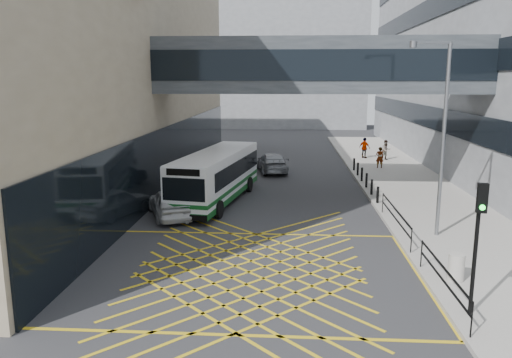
% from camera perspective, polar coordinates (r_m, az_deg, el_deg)
% --- Properties ---
extents(ground, '(120.00, 120.00, 0.00)m').
position_cam_1_polar(ground, '(18.13, -0.83, -10.59)').
color(ground, '#333335').
extents(building_far, '(28.00, 16.00, 18.00)m').
position_cam_1_polar(building_far, '(76.87, 1.24, 12.96)').
color(building_far, gray).
rests_on(building_far, ground).
extents(skybridge, '(20.00, 4.10, 3.00)m').
position_cam_1_polar(skybridge, '(28.83, 7.17, 12.69)').
color(skybridge, '#393F44').
rests_on(skybridge, ground).
extents(pavement, '(6.00, 54.00, 0.16)m').
position_cam_1_polar(pavement, '(33.35, 16.89, -0.75)').
color(pavement, '#A5A097').
rests_on(pavement, ground).
extents(box_junction, '(12.00, 9.00, 0.01)m').
position_cam_1_polar(box_junction, '(18.13, -0.83, -10.58)').
color(box_junction, gold).
rests_on(box_junction, ground).
extents(bus, '(3.96, 10.29, 2.82)m').
position_cam_1_polar(bus, '(28.00, -4.46, 0.46)').
color(bus, silver).
rests_on(bus, ground).
extents(car_white, '(3.57, 5.02, 1.48)m').
position_cam_1_polar(car_white, '(25.23, -9.81, -2.67)').
color(car_white, silver).
rests_on(car_white, ground).
extents(car_dark, '(2.88, 4.84, 1.42)m').
position_cam_1_polar(car_dark, '(31.26, -3.47, 0.12)').
color(car_dark, black).
rests_on(car_dark, ground).
extents(car_silver, '(2.88, 5.07, 1.49)m').
position_cam_1_polar(car_silver, '(37.09, 1.82, 1.96)').
color(car_silver, gray).
rests_on(car_silver, ground).
extents(traffic_light, '(0.29, 0.45, 3.87)m').
position_cam_1_polar(traffic_light, '(15.09, 24.05, -5.39)').
color(traffic_light, black).
rests_on(traffic_light, pavement).
extents(street_lamp, '(1.83, 0.66, 8.10)m').
position_cam_1_polar(street_lamp, '(22.10, 20.29, 5.45)').
color(street_lamp, slate).
rests_on(street_lamp, pavement).
extents(litter_bin, '(0.53, 0.53, 0.92)m').
position_cam_1_polar(litter_bin, '(18.14, 21.91, -9.33)').
color(litter_bin, '#ADA89E').
rests_on(litter_bin, pavement).
extents(kerb_railings, '(0.05, 12.54, 1.00)m').
position_cam_1_polar(kerb_railings, '(20.04, 17.51, -6.30)').
color(kerb_railings, black).
rests_on(kerb_railings, pavement).
extents(bollards, '(0.14, 10.14, 0.90)m').
position_cam_1_polar(bollards, '(32.73, 12.26, 0.21)').
color(bollards, black).
rests_on(bollards, pavement).
extents(pedestrian_a, '(0.64, 0.46, 1.60)m').
position_cam_1_polar(pedestrian_a, '(38.93, 13.95, 2.40)').
color(pedestrian_a, gray).
rests_on(pedestrian_a, pavement).
extents(pedestrian_b, '(0.92, 0.72, 1.65)m').
position_cam_1_polar(pedestrian_b, '(42.99, 14.63, 3.21)').
color(pedestrian_b, gray).
rests_on(pedestrian_b, pavement).
extents(pedestrian_c, '(1.11, 1.05, 1.75)m').
position_cam_1_polar(pedestrian_c, '(43.59, 12.30, 3.49)').
color(pedestrian_c, gray).
rests_on(pedestrian_c, pavement).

